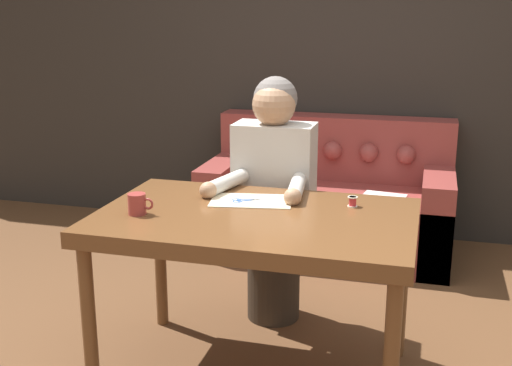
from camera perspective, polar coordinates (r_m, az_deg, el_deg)
wall_back at (r=4.67m, az=8.57°, el=11.20°), size 8.00×0.06×2.60m
dining_table at (r=2.74m, az=-0.06°, el=-4.33°), size 1.34×0.85×0.77m
couch at (r=4.45m, az=6.44°, el=-1.84°), size 1.64×0.83×0.89m
person at (r=3.30m, az=1.58°, el=-1.38°), size 0.48×0.60×1.29m
pattern_paper_main at (r=2.89m, az=-0.43°, el=-1.59°), size 0.40×0.28×0.00m
scissors at (r=2.89m, az=-0.67°, el=-1.56°), size 0.23×0.15×0.01m
mug at (r=2.74m, az=-10.49°, el=-1.85°), size 0.11×0.08×0.09m
thread_spool at (r=2.84m, az=8.58°, el=-1.64°), size 0.04×0.04×0.05m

